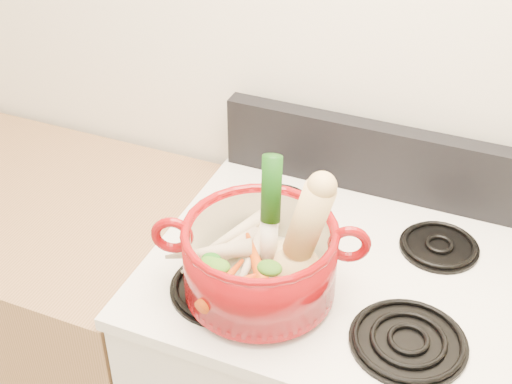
% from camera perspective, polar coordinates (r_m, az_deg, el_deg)
% --- Properties ---
extents(wall_back, '(3.50, 0.02, 2.60)m').
position_cam_1_polar(wall_back, '(1.64, 11.05, 11.13)').
color(wall_back, silver).
rests_on(wall_back, floor).
extents(cooktop, '(0.78, 0.67, 0.03)m').
position_cam_1_polar(cooktop, '(1.55, 6.44, -6.26)').
color(cooktop, silver).
rests_on(cooktop, stove_body).
extents(control_backsplash, '(0.76, 0.05, 0.18)m').
position_cam_1_polar(control_backsplash, '(1.72, 9.68, 2.61)').
color(control_backsplash, black).
rests_on(control_backsplash, cooktop).
extents(burner_front_left, '(0.22, 0.22, 0.02)m').
position_cam_1_polar(burner_front_left, '(1.47, -2.54, -7.53)').
color(burner_front_left, black).
rests_on(burner_front_left, cooktop).
extents(burner_front_right, '(0.22, 0.22, 0.02)m').
position_cam_1_polar(burner_front_right, '(1.39, 12.09, -11.52)').
color(burner_front_right, black).
rests_on(burner_front_right, cooktop).
extents(burner_back_left, '(0.17, 0.17, 0.02)m').
position_cam_1_polar(burner_back_left, '(1.68, 1.76, -1.05)').
color(burner_back_left, black).
rests_on(burner_back_left, cooktop).
extents(burner_back_right, '(0.17, 0.17, 0.02)m').
position_cam_1_polar(burner_back_right, '(1.61, 14.46, -4.14)').
color(burner_back_right, black).
rests_on(burner_back_right, cooktop).
extents(dutch_oven, '(0.38, 0.38, 0.15)m').
position_cam_1_polar(dutch_oven, '(1.40, 0.32, -5.42)').
color(dutch_oven, maroon).
rests_on(dutch_oven, burner_front_left).
extents(pot_handle_left, '(0.09, 0.04, 0.08)m').
position_cam_1_polar(pot_handle_left, '(1.39, -6.72, -3.44)').
color(pot_handle_left, maroon).
rests_on(pot_handle_left, dutch_oven).
extents(pot_handle_right, '(0.09, 0.04, 0.08)m').
position_cam_1_polar(pot_handle_right, '(1.37, 7.47, -4.15)').
color(pot_handle_right, maroon).
rests_on(pot_handle_right, dutch_oven).
extents(squash, '(0.18, 0.14, 0.27)m').
position_cam_1_polar(squash, '(1.33, 3.42, -3.55)').
color(squash, tan).
rests_on(squash, dutch_oven).
extents(leek, '(0.06, 0.08, 0.26)m').
position_cam_1_polar(leek, '(1.38, 1.06, -1.62)').
color(leek, silver).
rests_on(leek, dutch_oven).
extents(ginger, '(0.10, 0.09, 0.05)m').
position_cam_1_polar(ginger, '(1.45, 2.62, -4.85)').
color(ginger, '#CEB37F').
rests_on(ginger, dutch_oven).
extents(parsnip_0, '(0.14, 0.20, 0.06)m').
position_cam_1_polar(parsnip_0, '(1.46, -2.04, -4.75)').
color(parsnip_0, '#F0E5C3').
rests_on(parsnip_0, dutch_oven).
extents(parsnip_1, '(0.14, 0.17, 0.05)m').
position_cam_1_polar(parsnip_1, '(1.45, -2.87, -4.76)').
color(parsnip_1, beige).
rests_on(parsnip_1, dutch_oven).
extents(parsnip_2, '(0.05, 0.20, 0.06)m').
position_cam_1_polar(parsnip_2, '(1.43, -0.17, -4.87)').
color(parsnip_2, beige).
rests_on(parsnip_2, dutch_oven).
extents(parsnip_3, '(0.18, 0.11, 0.05)m').
position_cam_1_polar(parsnip_3, '(1.43, -3.82, -4.71)').
color(parsnip_3, beige).
rests_on(parsnip_3, dutch_oven).
extents(parsnip_4, '(0.15, 0.21, 0.06)m').
position_cam_1_polar(parsnip_4, '(1.47, -0.95, -2.81)').
color(parsnip_4, beige).
rests_on(parsnip_4, dutch_oven).
extents(carrot_0, '(0.10, 0.17, 0.05)m').
position_cam_1_polar(carrot_0, '(1.39, -0.26, -7.36)').
color(carrot_0, '#C73D09').
rests_on(carrot_0, dutch_oven).
extents(carrot_1, '(0.05, 0.15, 0.04)m').
position_cam_1_polar(carrot_1, '(1.38, -2.68, -7.39)').
color(carrot_1, '#D6400A').
rests_on(carrot_1, dutch_oven).
extents(carrot_2, '(0.14, 0.18, 0.05)m').
position_cam_1_polar(carrot_2, '(1.40, 0.13, -6.09)').
color(carrot_2, red).
rests_on(carrot_2, dutch_oven).
extents(carrot_3, '(0.10, 0.11, 0.04)m').
position_cam_1_polar(carrot_3, '(1.36, -1.03, -7.21)').
color(carrot_3, red).
rests_on(carrot_3, dutch_oven).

